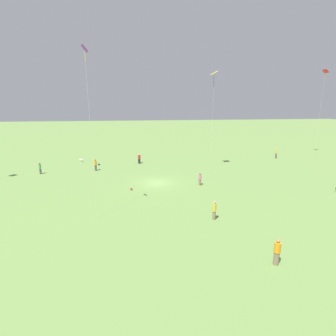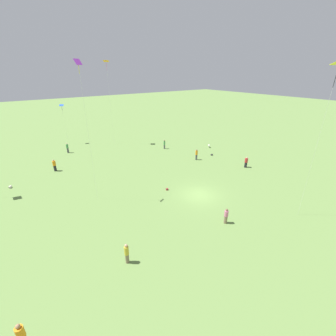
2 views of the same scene
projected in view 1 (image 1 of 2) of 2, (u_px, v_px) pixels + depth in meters
ground_plane at (156, 183)px, 35.09m from camera, size 240.00×240.00×0.00m
person_0 at (96, 165)px, 41.15m from camera, size 0.53×0.53×1.83m
person_3 at (214, 210)px, 24.00m from camera, size 0.48×0.48×1.81m
person_4 at (139, 159)px, 45.91m from camera, size 0.61×0.61×1.72m
person_5 at (40, 168)px, 39.20m from camera, size 0.43×0.43×1.74m
person_6 at (276, 153)px, 50.12m from camera, size 0.41×0.41×1.87m
person_7 at (277, 252)px, 17.32m from camera, size 0.56×0.56×1.86m
person_9 at (200, 179)px, 33.93m from camera, size 0.40×0.40×1.65m
kite_2 at (214, 77)px, 38.11m from camera, size 1.05×1.17×14.91m
kite_4 at (325, 75)px, 48.78m from camera, size 1.09×1.20×16.37m
kite_5 at (86, 64)px, 20.99m from camera, size 0.64×0.78×14.95m
dog_0 at (81, 160)px, 47.14m from camera, size 0.72×0.65×0.57m
picnic_bag_0 at (131, 189)px, 32.25m from camera, size 0.22×0.29×0.24m
picnic_bag_1 at (99, 164)px, 44.96m from camera, size 0.39×0.48×0.21m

